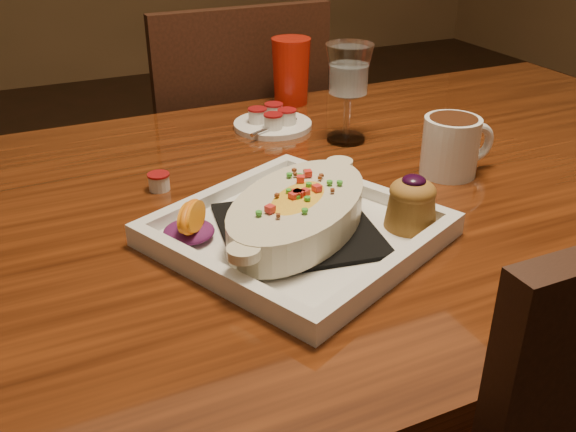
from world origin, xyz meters
name	(u,v)px	position (x,y,z in m)	size (l,w,h in m)	color
table	(361,235)	(0.00, 0.00, 0.65)	(1.50, 0.90, 0.75)	maroon
chair_far	(230,174)	(0.00, 0.63, 0.51)	(0.42, 0.42, 0.93)	black
plate	(305,218)	(-0.17, -0.12, 0.78)	(0.41, 0.41, 0.08)	white
coffee_mug	(452,144)	(0.14, -0.03, 0.80)	(0.12, 0.09, 0.09)	white
goblet	(349,75)	(0.06, 0.16, 0.87)	(0.08, 0.08, 0.17)	silver
saucer	(273,122)	(-0.03, 0.28, 0.76)	(0.15, 0.15, 0.10)	white
creamer_loose	(159,182)	(-0.30, 0.10, 0.76)	(0.03, 0.03, 0.03)	silver
red_tumbler	(291,71)	(0.06, 0.40, 0.82)	(0.08, 0.08, 0.13)	#AE190C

